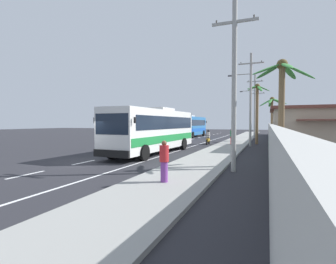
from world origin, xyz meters
The scene contains 17 objects.
ground_plane centered at (0.00, 0.00, 0.00)m, with size 160.00×160.00×0.00m, color #28282D.
sidewalk_kerb centered at (6.80, 10.00, 0.07)m, with size 3.20×90.00×0.14m, color #999993.
lane_markings centered at (2.02, 14.47, 0.00)m, with size 3.36×71.00×0.01m.
boundary_wall centered at (10.60, 14.00, 1.16)m, with size 0.24×60.00×2.32m, color #B2B2AD.
coach_bus_foreground centered at (2.00, 5.64, 1.91)m, with size 3.21×11.40×3.68m.
coach_bus_far_lane centered at (-1.75, 28.46, 1.92)m, with size 2.93×11.20×3.68m.
motorcycle_beside_bus centered at (4.19, 15.17, 0.66)m, with size 0.56×1.96×1.63m.
pedestrian_near_kerb centered at (6.82, 14.93, 1.01)m, with size 0.36×0.36×1.67m.
pedestrian_midwalk centered at (6.73, -3.65, 0.97)m, with size 0.36×0.36×1.60m.
pedestrian_far_walk centered at (6.33, 19.54, 1.08)m, with size 0.36×0.36×1.79m.
utility_pole_nearest centered at (8.85, 0.14, 4.44)m, with size 2.21×0.24×8.48m.
utility_pole_mid centered at (8.65, 14.37, 5.10)m, with size 3.52×0.24×9.47m.
utility_pole_far centered at (8.37, 28.60, 5.35)m, with size 3.45×0.24×10.05m.
utility_pole_distant centered at (8.45, 42.83, 5.34)m, with size 2.49×0.24×10.27m.
palm_nearest centered at (9.23, 17.52, 4.60)m, with size 2.57×2.64×6.83m.
palm_second centered at (10.86, 21.80, 4.30)m, with size 3.36×3.35×5.69m.
palm_third centered at (11.06, 2.13, 4.05)m, with size 3.15×3.31×5.78m.
Camera 1 is at (10.42, -12.47, 2.42)m, focal length 26.78 mm.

